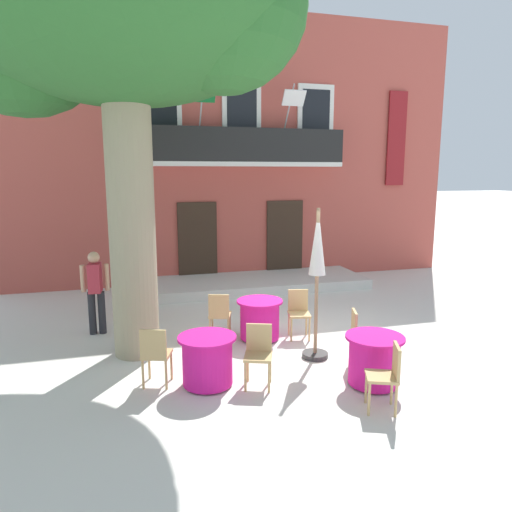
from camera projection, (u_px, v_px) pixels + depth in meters
The scene contains 16 objects.
ground_plane at pixel (305, 336), 8.98m from camera, with size 120.00×120.00×0.00m, color silver.
building_facade at pixel (227, 152), 14.93m from camera, with size 13.00×5.09×7.50m.
entrance_step_platform at pixel (251, 283), 12.73m from camera, with size 6.29×2.03×0.25m, color silver.
plane_tree at pixel (115, 1), 7.15m from camera, with size 5.96×5.24×7.64m.
cafe_table_near_tree at pixel (374, 360), 6.86m from camera, with size 0.86×0.86×0.76m.
cafe_chair_near_tree_0 at pixel (388, 373), 6.09m from camera, with size 0.52×0.52×0.91m.
cafe_chair_near_tree_1 at pixel (360, 333), 7.57m from camera, with size 0.51×0.51×0.91m.
cafe_table_middle at pixel (207, 360), 6.84m from camera, with size 0.86×0.86×0.76m.
cafe_chair_middle_0 at pixel (155, 352), 6.78m from camera, with size 0.50×0.50×0.91m.
cafe_chair_middle_1 at pixel (259, 351), 6.84m from camera, with size 0.51×0.51×0.91m.
cafe_table_front at pixel (260, 319), 8.76m from camera, with size 0.86×0.86×0.76m.
cafe_chair_front_0 at pixel (299, 310), 8.85m from camera, with size 0.48×0.48×0.91m.
cafe_chair_front_1 at pixel (220, 313), 8.68m from camera, with size 0.50×0.50×0.91m.
cafe_umbrella at pixel (317, 262), 7.66m from camera, with size 0.44×0.44×2.55m.
pedestrian_near_entrance at pixel (96, 288), 8.96m from camera, with size 0.53×0.36×1.63m.
pedestrian_mid_plaza at pixel (125, 275), 10.09m from camera, with size 0.53×0.28×1.64m.
Camera 1 is at (-3.22, -7.99, 3.12)m, focal length 32.63 mm.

